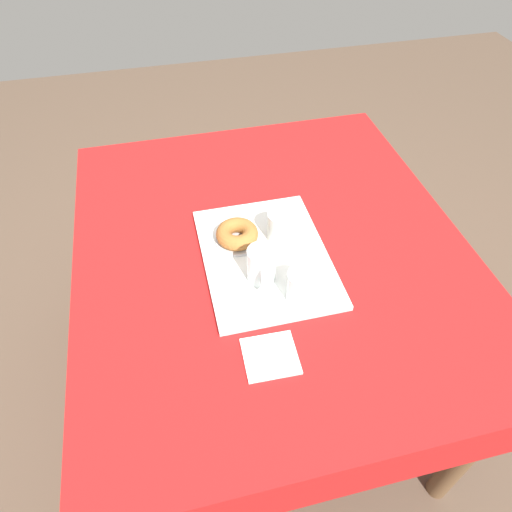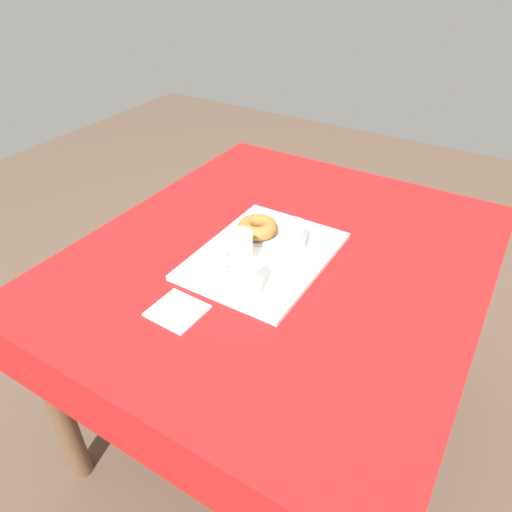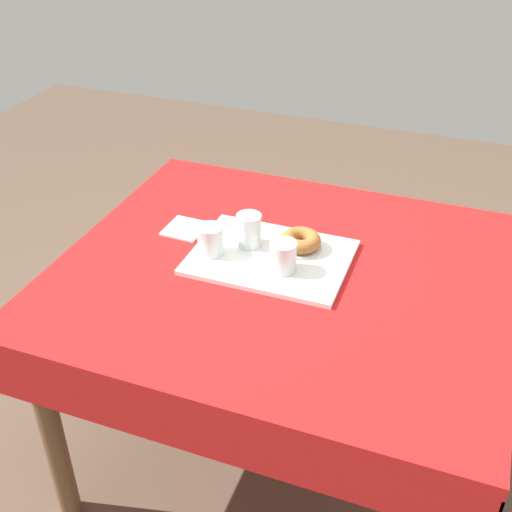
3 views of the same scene
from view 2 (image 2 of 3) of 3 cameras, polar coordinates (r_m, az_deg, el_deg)
ground_plane at (r=1.87m, az=2.39°, el=-18.83°), size 6.00×6.00×0.00m
dining_table at (r=1.39m, az=3.06°, el=-2.66°), size 1.25×1.09×0.76m
serving_tray at (r=1.30m, az=0.97°, el=0.06°), size 0.44×0.33×0.01m
tea_mug_left at (r=1.23m, az=-2.13°, el=0.69°), size 0.11×0.07×0.10m
water_glass_near at (r=1.30m, az=4.45°, el=2.19°), size 0.07×0.07×0.09m
water_glass_far at (r=1.14m, az=-1.06°, el=-2.89°), size 0.07×0.07×0.09m
donut_plate_left at (r=1.37m, az=0.20°, el=2.66°), size 0.12×0.12×0.01m
sugar_donut_left at (r=1.36m, az=0.20°, el=3.54°), size 0.12×0.12×0.04m
paper_napkin at (r=1.15m, az=-9.61°, el=-6.63°), size 0.12×0.13×0.01m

